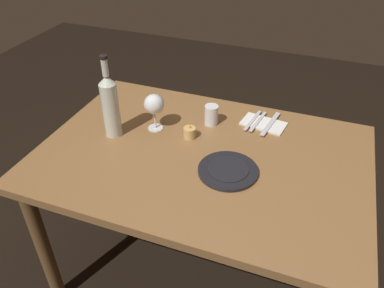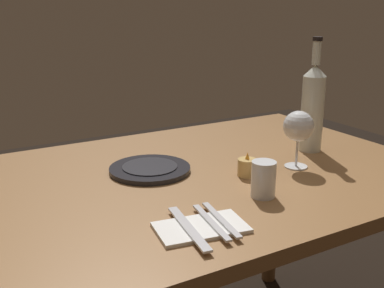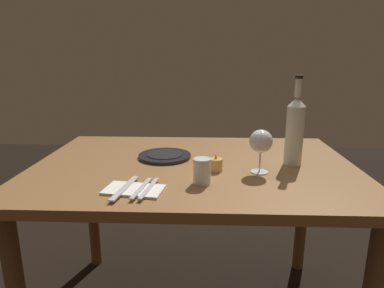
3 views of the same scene
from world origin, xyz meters
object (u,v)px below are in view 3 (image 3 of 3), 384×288
Objects in this scene: wine_glass_left at (261,142)px; wine_bottle at (295,130)px; water_tumbler at (202,173)px; votive_candle at (216,165)px; dinner_plate at (165,156)px; folded_napkin at (134,190)px; fork_outer at (149,188)px; fork_inner at (141,188)px; table_knife at (125,188)px.

wine_glass_left is 0.46× the size of wine_bottle.
water_tumbler reaches higher than votive_candle.
votive_candle reaches higher than dinner_plate.
dinner_plate is at bearing -98.68° from folded_napkin.
fork_outer is at bearing 88.94° from dinner_plate.
votive_candle reaches higher than fork_inner.
dinner_plate is 0.38m from folded_napkin.
table_knife is (0.09, 0.37, 0.00)m from dinner_plate.
water_tumbler is at bearing 31.24° from wine_bottle.
folded_napkin is at bearing 81.32° from dinner_plate.
votive_candle is at bearing -145.25° from table_knife.
folded_napkin is (0.06, 0.37, -0.00)m from dinner_plate.
wine_glass_left is 0.43m from dinner_plate.
wine_bottle is 1.98× the size of fork_inner.
wine_glass_left reaches higher than folded_napkin.
fork_outer is at bearing 23.51° from water_tumbler.
wine_glass_left is 1.84× the size of water_tumbler.
folded_napkin is at bearing 18.62° from water_tumbler.
wine_bottle is 0.44m from water_tumbler.
water_tumbler is 0.26m from table_knife.
fork_outer is at bearing 26.90° from wine_glass_left.
votive_candle is 0.33× the size of folded_napkin.
wine_bottle reaches higher than votive_candle.
folded_napkin is at bearing 26.77° from wine_bottle.
votive_candle reaches higher than fork_outer.
table_knife is at bearing 22.81° from wine_glass_left.
votive_candle is 0.37× the size of fork_inner.
wine_bottle reaches higher than folded_napkin.
wine_glass_left reaches higher than fork_outer.
wine_glass_left is 2.47× the size of votive_candle.
water_tumbler is at bearing -161.38° from folded_napkin.
fork_outer is at bearing 180.00° from folded_napkin.
fork_inner reaches higher than folded_napkin.
water_tumbler is at bearing -156.49° from fork_outer.
fork_inner is at bearing 85.11° from dinner_plate.
wine_bottle is at bearing -151.12° from fork_outer.
wine_bottle reaches higher than fork_outer.
wine_bottle is at bearing -154.36° from table_knife.
votive_candle is (-0.05, -0.14, -0.02)m from water_tumbler.
fork_outer reaches higher than folded_napkin.
fork_inner is (0.25, 0.21, -0.01)m from votive_candle.
wine_bottle is 0.55m from dinner_plate.
table_knife is at bearing 34.75° from votive_candle.
fork_inner is at bearing 40.28° from votive_candle.
wine_bottle is at bearing -152.21° from fork_inner.
wine_glass_left is at bearing -155.80° from folded_napkin.
table_knife is at bearing 16.53° from water_tumbler.
wine_glass_left is 0.49m from folded_napkin.
votive_candle is at bearing 143.08° from dinner_plate.
wine_glass_left reaches higher than water_tumbler.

